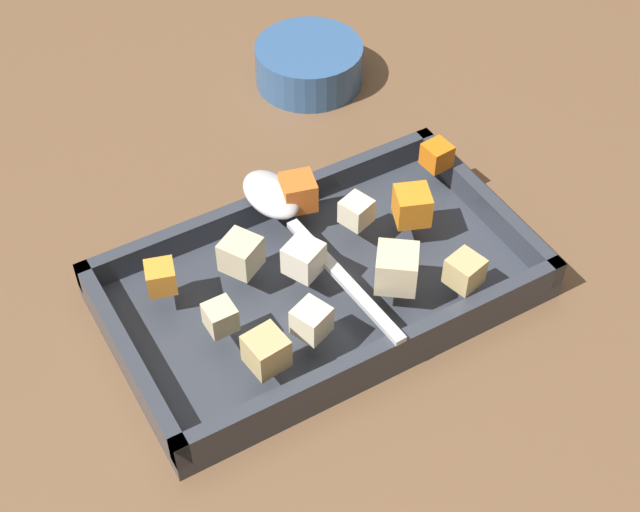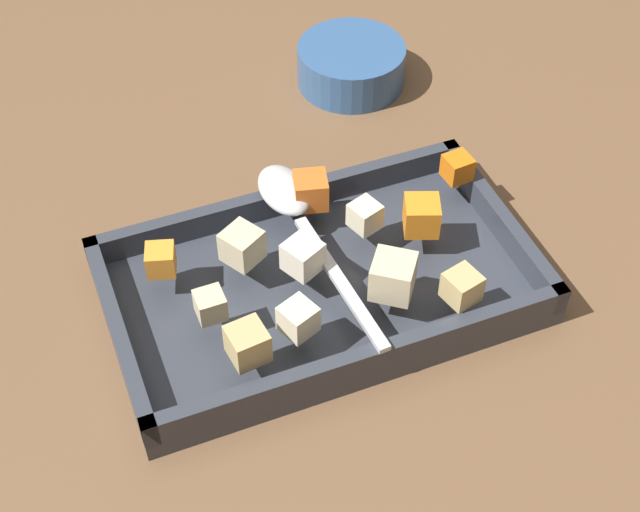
{
  "view_description": "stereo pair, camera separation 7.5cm",
  "coord_description": "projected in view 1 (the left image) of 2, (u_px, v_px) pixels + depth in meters",
  "views": [
    {
      "loc": [
        -0.25,
        -0.46,
        0.6
      ],
      "look_at": [
        0.01,
        -0.02,
        0.05
      ],
      "focal_mm": 52.13,
      "sensor_mm": 36.0,
      "label": 1
    },
    {
      "loc": [
        -0.18,
        -0.49,
        0.6
      ],
      "look_at": [
        0.01,
        -0.02,
        0.05
      ],
      "focal_mm": 52.13,
      "sensor_mm": 36.0,
      "label": 2
    }
  ],
  "objects": [
    {
      "name": "ground_plane",
      "position": [
        306.0,
        287.0,
        0.8
      ],
      "size": [
        4.0,
        4.0,
        0.0
      ],
      "primitive_type": "plane",
      "color": "brown"
    },
    {
      "name": "baking_dish",
      "position": [
        320.0,
        287.0,
        0.78
      ],
      "size": [
        0.35,
        0.2,
        0.04
      ],
      "color": "#333842",
      "rests_on": "ground_plane"
    },
    {
      "name": "carrot_chunk_under_handle",
      "position": [
        298.0,
        192.0,
        0.8
      ],
      "size": [
        0.03,
        0.03,
        0.03
      ],
      "primitive_type": "cube",
      "rotation": [
        0.0,
        0.0,
        2.89
      ],
      "color": "orange",
      "rests_on": "baking_dish"
    },
    {
      "name": "carrot_chunk_back_center",
      "position": [
        437.0,
        155.0,
        0.84
      ],
      "size": [
        0.02,
        0.02,
        0.02
      ],
      "primitive_type": "cube",
      "rotation": [
        0.0,
        0.0,
        3.24
      ],
      "color": "orange",
      "rests_on": "baking_dish"
    },
    {
      "name": "carrot_chunk_near_spoon",
      "position": [
        412.0,
        206.0,
        0.79
      ],
      "size": [
        0.04,
        0.04,
        0.03
      ],
      "primitive_type": "cube",
      "rotation": [
        0.0,
        0.0,
        5.91
      ],
      "color": "orange",
      "rests_on": "baking_dish"
    },
    {
      "name": "carrot_chunk_corner_ne",
      "position": [
        161.0,
        277.0,
        0.74
      ],
      "size": [
        0.03,
        0.03,
        0.02
      ],
      "primitive_type": "cube",
      "rotation": [
        0.0,
        0.0,
        2.85
      ],
      "color": "orange",
      "rests_on": "baking_dish"
    },
    {
      "name": "potato_chunk_front_center",
      "position": [
        266.0,
        351.0,
        0.68
      ],
      "size": [
        0.03,
        0.03,
        0.03
      ],
      "primitive_type": "cube",
      "rotation": [
        0.0,
        0.0,
        3.26
      ],
      "color": "tan",
      "rests_on": "baking_dish"
    },
    {
      "name": "potato_chunk_corner_sw",
      "position": [
        241.0,
        254.0,
        0.75
      ],
      "size": [
        0.04,
        0.04,
        0.03
      ],
      "primitive_type": "cube",
      "rotation": [
        0.0,
        0.0,
        5.24
      ],
      "color": "beige",
      "rests_on": "baking_dish"
    },
    {
      "name": "potato_chunk_corner_se",
      "position": [
        397.0,
        268.0,
        0.74
      ],
      "size": [
        0.05,
        0.05,
        0.03
      ],
      "primitive_type": "cube",
      "rotation": [
        0.0,
        0.0,
        5.64
      ],
      "color": "beige",
      "rests_on": "baking_dish"
    },
    {
      "name": "potato_chunk_heap_side",
      "position": [
        356.0,
        211.0,
        0.79
      ],
      "size": [
        0.03,
        0.03,
        0.02
      ],
      "primitive_type": "cube",
      "rotation": [
        0.0,
        0.0,
        0.33
      ],
      "color": "beige",
      "rests_on": "baking_dish"
    },
    {
      "name": "potato_chunk_near_left",
      "position": [
        465.0,
        271.0,
        0.74
      ],
      "size": [
        0.03,
        0.03,
        0.03
      ],
      "primitive_type": "cube",
      "rotation": [
        0.0,
        0.0,
        1.82
      ],
      "color": "tan",
      "rests_on": "baking_dish"
    },
    {
      "name": "potato_chunk_near_right",
      "position": [
        220.0,
        317.0,
        0.71
      ],
      "size": [
        0.02,
        0.02,
        0.02
      ],
      "primitive_type": "cube",
      "rotation": [
        0.0,
        0.0,
        1.58
      ],
      "color": "beige",
      "rests_on": "baking_dish"
    },
    {
      "name": "potato_chunk_corner_nw",
      "position": [
        311.0,
        321.0,
        0.71
      ],
      "size": [
        0.03,
        0.03,
        0.02
      ],
      "primitive_type": "cube",
      "rotation": [
        0.0,
        0.0,
        3.52
      ],
      "color": "beige",
      "rests_on": "baking_dish"
    },
    {
      "name": "parsnip_chunk_far_left",
      "position": [
        304.0,
        258.0,
        0.75
      ],
      "size": [
        0.04,
        0.04,
        0.03
      ],
      "primitive_type": "cube",
      "rotation": [
        0.0,
        0.0,
        0.45
      ],
      "color": "silver",
      "rests_on": "baking_dish"
    },
    {
      "name": "serving_spoon",
      "position": [
        279.0,
        204.0,
        0.8
      ],
      "size": [
        0.05,
        0.22,
        0.02
      ],
      "rotation": [
        0.0,
        0.0,
        4.78
      ],
      "color": "silver",
      "rests_on": "baking_dish"
    },
    {
      "name": "small_prep_bowl",
      "position": [
        309.0,
        64.0,
        0.98
      ],
      "size": [
        0.11,
        0.11,
        0.04
      ],
      "primitive_type": "cylinder",
      "color": "#33598C",
      "rests_on": "ground_plane"
    }
  ]
}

